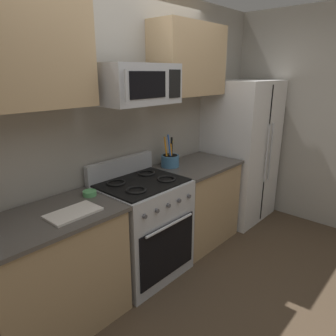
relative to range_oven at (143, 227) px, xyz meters
The scene contains 13 objects.
ground_plane 0.83m from the range_oven, 90.00° to the right, with size 16.00×16.00×0.00m, color #473828.
wall_back 0.91m from the range_oven, 90.00° to the left, with size 8.00×0.10×2.60m, color #9E998E.
counter_left 0.89m from the range_oven, behind, with size 1.00×0.62×0.91m.
range_oven is the anchor object (origin of this frame).
counter_right 0.84m from the range_oven, ahead, with size 0.89×0.62×0.91m.
refrigerator 1.77m from the range_oven, ahead, with size 0.85×0.74×1.76m.
wall_right 2.49m from the range_oven, 16.78° to the right, with size 0.10×8.00×2.60m, color #9E998E.
microwave 1.29m from the range_oven, 90.10° to the left, with size 0.68×0.44×0.32m.
upper_cabinets_left 1.75m from the range_oven, 169.82° to the left, with size 0.99×0.34×0.70m.
upper_cabinets_right 1.72m from the range_oven, 10.81° to the left, with size 0.88×0.34×0.70m.
utensil_crock 0.77m from the range_oven, 15.50° to the left, with size 0.19×0.19×0.34m.
cutting_board 0.87m from the range_oven, behind, with size 0.36×0.22×0.02m, color silver.
prep_bowl 0.67m from the range_oven, 168.30° to the left, with size 0.11×0.11×0.04m.
Camera 1 is at (-1.75, -1.23, 1.86)m, focal length 32.97 mm.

